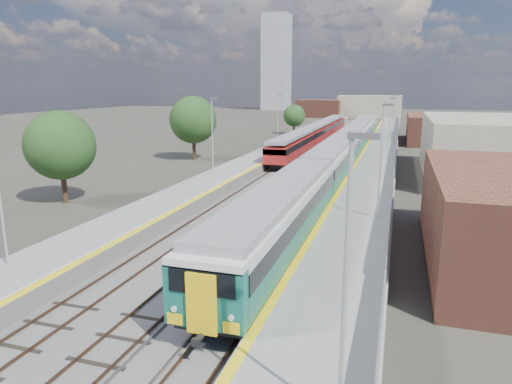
% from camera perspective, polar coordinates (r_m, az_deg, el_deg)
% --- Properties ---
extents(ground, '(320.00, 320.00, 0.00)m').
position_cam_1_polar(ground, '(59.59, 9.81, 3.58)').
color(ground, '#47443A').
rests_on(ground, ground).
extents(ballast_bed, '(10.50, 155.00, 0.06)m').
position_cam_1_polar(ballast_bed, '(62.35, 8.07, 4.07)').
color(ballast_bed, '#565451').
rests_on(ballast_bed, ground).
extents(tracks, '(8.96, 160.00, 0.17)m').
position_cam_1_polar(tracks, '(63.89, 8.85, 4.33)').
color(tracks, '#4C3323').
rests_on(tracks, ground).
extents(platform_right, '(4.70, 155.00, 8.52)m').
position_cam_1_polar(platform_right, '(61.53, 15.03, 4.12)').
color(platform_right, slate).
rests_on(platform_right, ground).
extents(platform_left, '(4.30, 155.00, 8.52)m').
position_cam_1_polar(platform_left, '(63.70, 2.02, 4.82)').
color(platform_left, slate).
rests_on(platform_left, ground).
extents(buildings, '(72.00, 185.50, 40.00)m').
position_cam_1_polar(buildings, '(149.18, 7.60, 13.27)').
color(buildings, brown).
rests_on(buildings, ground).
extents(green_train, '(3.08, 85.76, 3.40)m').
position_cam_1_polar(green_train, '(56.91, 11.10, 5.52)').
color(green_train, black).
rests_on(green_train, ground).
extents(red_train, '(2.73, 55.39, 3.44)m').
position_cam_1_polar(red_train, '(77.95, 7.64, 7.32)').
color(red_train, black).
rests_on(red_train, ground).
extents(tree_a, '(5.68, 5.68, 7.70)m').
position_cam_1_polar(tree_a, '(40.85, -23.27, 5.37)').
color(tree_a, '#382619').
rests_on(tree_a, ground).
extents(tree_b, '(6.23, 6.23, 8.45)m').
position_cam_1_polar(tree_b, '(61.51, -7.86, 8.92)').
color(tree_b, '#382619').
rests_on(tree_b, ground).
extents(tree_c, '(4.50, 4.50, 6.10)m').
position_cam_1_polar(tree_c, '(95.57, 4.80, 9.48)').
color(tree_c, '#382619').
rests_on(tree_c, ground).
extents(tree_d, '(4.18, 4.18, 5.66)m').
position_cam_1_polar(tree_d, '(81.05, 26.20, 7.42)').
color(tree_d, '#382619').
rests_on(tree_d, ground).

